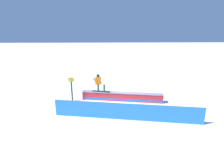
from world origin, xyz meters
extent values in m
plane|color=white|center=(0.00, 0.00, 0.00)|extent=(120.00, 120.00, 0.00)
cube|color=red|center=(0.00, 0.00, 0.31)|extent=(6.10, 1.43, 0.62)
cube|color=blue|center=(0.00, 0.00, 0.16)|extent=(6.11, 1.45, 0.15)
cube|color=#9388A0|center=(0.00, 0.00, 0.64)|extent=(6.11, 1.49, 0.04)
cube|color=black|center=(1.58, -0.27, 0.67)|extent=(1.45, 0.63, 0.01)
cylinder|color=#2D6B46|center=(1.81, -0.33, 0.96)|extent=(0.17, 0.17, 0.56)
cylinder|color=#2D6B46|center=(1.35, -0.21, 0.96)|extent=(0.17, 0.17, 0.56)
cube|color=orange|center=(1.81, -0.33, 1.52)|extent=(0.45, 0.33, 0.57)
sphere|color=black|center=(1.81, -0.33, 1.92)|extent=(0.22, 0.22, 0.22)
cylinder|color=orange|center=(2.02, -0.22, 1.55)|extent=(0.43, 0.19, 0.48)
cylinder|color=orange|center=(1.67, -0.46, 1.55)|extent=(0.30, 0.16, 0.55)
cube|color=#2A7CEA|center=(0.00, 3.03, 0.53)|extent=(8.83, 1.57, 1.05)
cylinder|color=#262628|center=(3.79, -0.03, 0.78)|extent=(0.10, 0.10, 1.56)
cube|color=yellow|center=(3.79, -0.03, 1.71)|extent=(0.40, 0.04, 0.30)
camera|label=1|loc=(1.18, 12.87, 5.31)|focal=28.95mm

